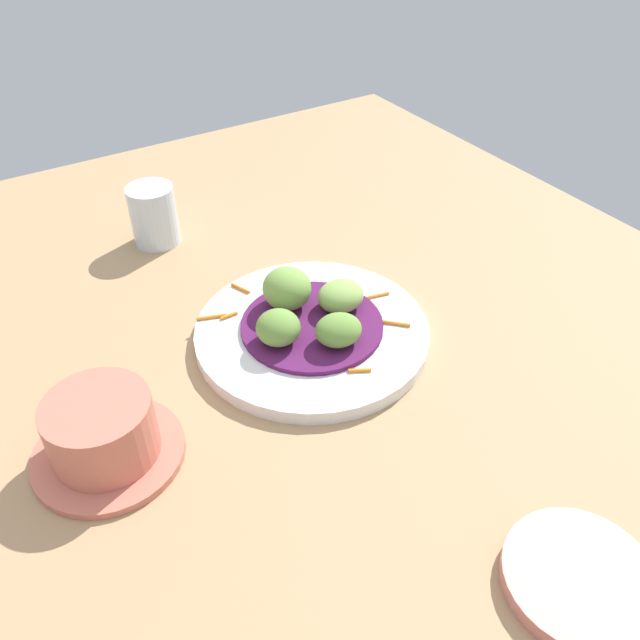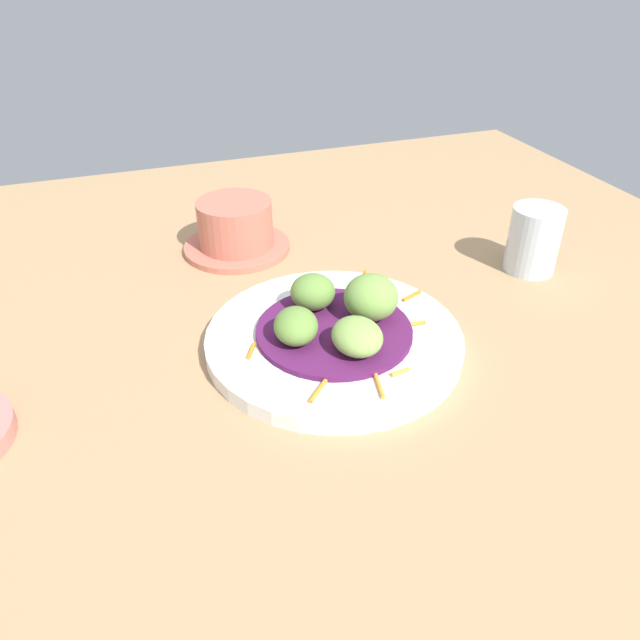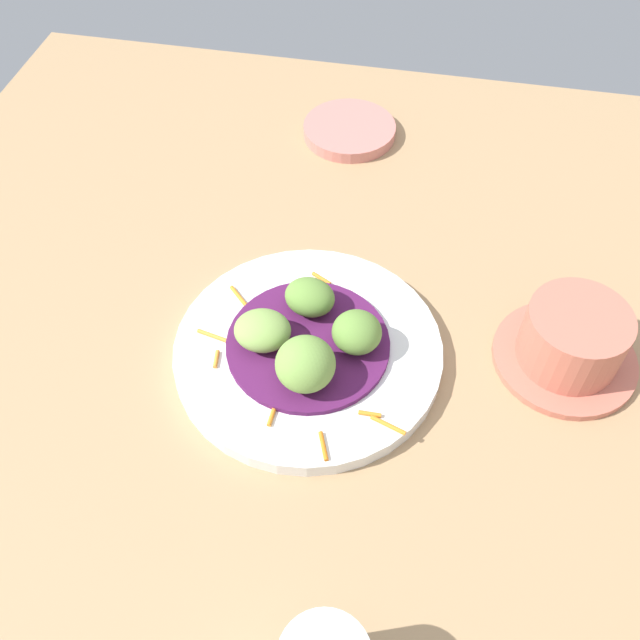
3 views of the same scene
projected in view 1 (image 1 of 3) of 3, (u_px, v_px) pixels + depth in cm
name	position (u px, v px, depth cm)	size (l,w,h in cm)	color
table_surface	(263.00, 342.00, 72.81)	(110.00, 110.00, 2.00)	tan
main_plate	(312.00, 333.00, 71.33)	(25.75, 25.75, 1.60)	white
cabbage_bed	(312.00, 325.00, 70.64)	(15.61, 15.61, 0.58)	#51194C
carrot_garnish	(308.00, 309.00, 72.97)	(21.18, 21.07, 0.40)	orange
guac_scoop_left	(338.00, 330.00, 66.95)	(4.25, 4.96, 3.31)	olive
guac_scoop_center	(341.00, 296.00, 71.62)	(4.69, 5.37, 3.20)	#84A851
guac_scoop_right	(287.00, 288.00, 71.45)	(5.49, 5.41, 4.70)	#759E47
guac_scoop_back	(281.00, 326.00, 67.15)	(4.64, 4.68, 3.63)	olive
side_plate_small	(579.00, 579.00, 48.90)	(11.76, 11.76, 1.49)	tan
terracotta_bowl	(103.00, 434.00, 57.10)	(13.71, 13.71, 6.70)	#C66B56
water_glass	(154.00, 215.00, 85.06)	(6.14, 6.14, 7.99)	silver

